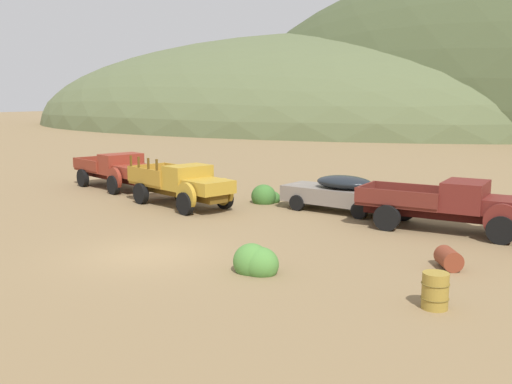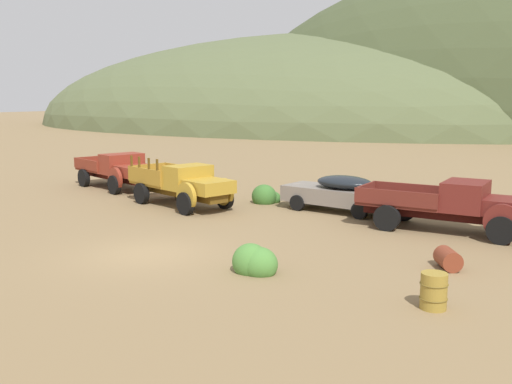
# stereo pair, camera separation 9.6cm
# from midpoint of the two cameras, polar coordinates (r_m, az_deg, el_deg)

# --- Properties ---
(ground_plane) EXTENTS (300.00, 300.00, 0.00)m
(ground_plane) POSITION_cam_midpoint_polar(r_m,az_deg,el_deg) (18.78, -10.65, -5.95)
(ground_plane) COLOR olive
(hill_far_left) EXTENTS (109.48, 69.87, 30.23)m
(hill_far_left) POSITION_cam_midpoint_polar(r_m,az_deg,el_deg) (101.40, 5.87, 6.45)
(hill_far_left) COLOR #56603D
(hill_far_left) RESTS_ON ground
(truck_rust_red) EXTENTS (6.04, 3.95, 1.89)m
(truck_rust_red) POSITION_cam_midpoint_polar(r_m,az_deg,el_deg) (31.98, -13.09, 2.04)
(truck_rust_red) COLOR #42140D
(truck_rust_red) RESTS_ON ground
(truck_mustard) EXTENTS (6.02, 3.76, 2.16)m
(truck_mustard) POSITION_cam_midpoint_polar(r_m,az_deg,el_deg) (26.14, -6.87, 0.66)
(truck_mustard) COLOR #593D12
(truck_mustard) RESTS_ON ground
(car_primer_gray) EXTENTS (5.25, 2.51, 1.57)m
(car_primer_gray) POSITION_cam_midpoint_polar(r_m,az_deg,el_deg) (25.41, 7.57, -0.01)
(car_primer_gray) COLOR slate
(car_primer_gray) RESTS_ON ground
(truck_oxblood) EXTENTS (6.48, 2.48, 1.89)m
(truck_oxblood) POSITION_cam_midpoint_polar(r_m,az_deg,el_deg) (22.32, 19.27, -1.28)
(truck_oxblood) COLOR black
(truck_oxblood) RESTS_ON ground
(oil_drum_foreground) EXTENTS (0.96, 1.08, 0.59)m
(oil_drum_foreground) POSITION_cam_midpoint_polar(r_m,az_deg,el_deg) (17.74, 18.05, -6.17)
(oil_drum_foreground) COLOR brown
(oil_drum_foreground) RESTS_ON ground
(oil_drum_by_truck) EXTENTS (0.65, 0.65, 0.86)m
(oil_drum_by_truck) POSITION_cam_midpoint_polar(r_m,az_deg,el_deg) (14.37, 16.82, -9.15)
(oil_drum_by_truck) COLOR olive
(oil_drum_by_truck) RESTS_ON ground
(bush_front_left) EXTENTS (1.34, 0.97, 1.05)m
(bush_front_left) POSITION_cam_midpoint_polar(r_m,az_deg,el_deg) (16.49, -0.07, -6.97)
(bush_front_left) COLOR #4C8438
(bush_front_left) RESTS_ON ground
(bush_between_trucks) EXTENTS (1.24, 1.30, 1.12)m
(bush_between_trucks) POSITION_cam_midpoint_polar(r_m,az_deg,el_deg) (27.18, 0.84, -0.48)
(bush_between_trucks) COLOR #3D702D
(bush_between_trucks) RESTS_ON ground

